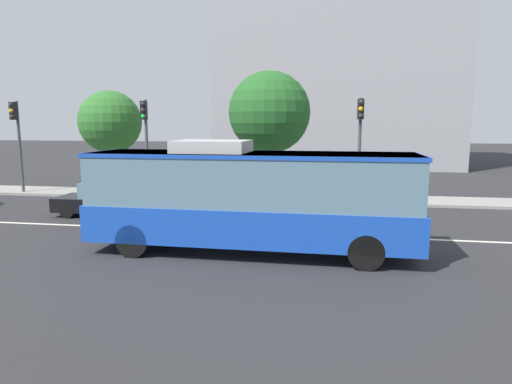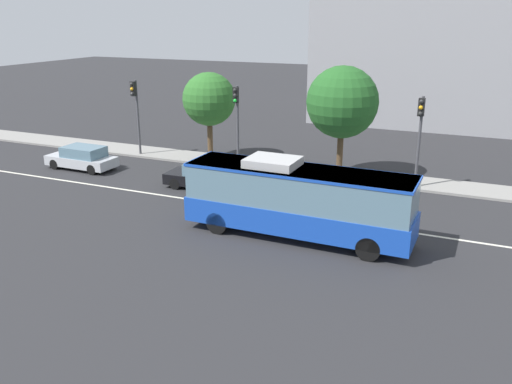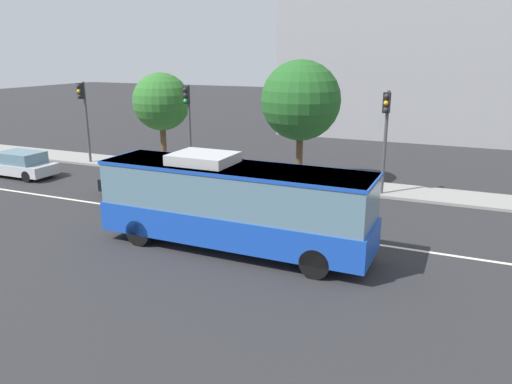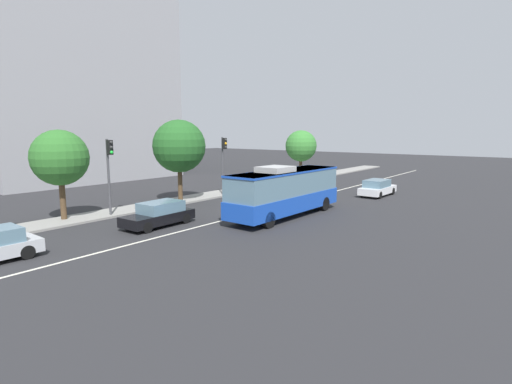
{
  "view_description": "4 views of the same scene",
  "coord_description": "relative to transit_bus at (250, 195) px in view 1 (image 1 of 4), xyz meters",
  "views": [
    {
      "loc": [
        1.45,
        -15.62,
        3.97
      ],
      "look_at": [
        -0.99,
        -0.82,
        1.65
      ],
      "focal_mm": 31.09,
      "sensor_mm": 36.0,
      "label": 1
    },
    {
      "loc": [
        6.22,
        -23.32,
        9.34
      ],
      "look_at": [
        -3.36,
        -1.33,
        1.4
      ],
      "focal_mm": 37.74,
      "sensor_mm": 36.0,
      "label": 2
    },
    {
      "loc": [
        6.41,
        -17.42,
        6.91
      ],
      "look_at": [
        -0.98,
        -0.21,
        1.56
      ],
      "focal_mm": 34.26,
      "sensor_mm": 36.0,
      "label": 3
    },
    {
      "loc": [
        -23.0,
        -16.97,
        5.66
      ],
      "look_at": [
        -2.37,
        -1.11,
        1.71
      ],
      "focal_mm": 27.93,
      "sensor_mm": 36.0,
      "label": 4
    }
  ],
  "objects": [
    {
      "name": "ground_plane",
      "position": [
        0.9,
        2.47,
        -1.81
      ],
      "size": [
        160.0,
        160.0,
        0.0
      ],
      "primitive_type": "plane",
      "color": "#28282B"
    },
    {
      "name": "traffic_light_near_corner",
      "position": [
        -14.76,
        9.08,
        1.75
      ],
      "size": [
        0.34,
        0.62,
        5.2
      ],
      "rotation": [
        0.0,
        0.0,
        -1.63
      ],
      "color": "#47474C",
      "rests_on": "ground_plane"
    },
    {
      "name": "street_tree_kerbside_right",
      "position": [
        -0.71,
        9.63,
        2.71
      ],
      "size": [
        4.17,
        4.17,
        6.62
      ],
      "color": "#4C3823",
      "rests_on": "ground_plane"
    },
    {
      "name": "transit_bus",
      "position": [
        0.0,
        0.0,
        0.0
      ],
      "size": [
        10.03,
        2.64,
        3.46
      ],
      "rotation": [
        0.0,
        0.0,
        -0.01
      ],
      "color": "#1947B7",
      "rests_on": "ground_plane"
    },
    {
      "name": "sedan_black",
      "position": [
        -6.97,
        4.54,
        -1.09
      ],
      "size": [
        4.55,
        1.94,
        1.46
      ],
      "rotation": [
        0.0,
        0.0,
        3.17
      ],
      "color": "black",
      "rests_on": "ground_plane"
    },
    {
      "name": "lane_centre_line",
      "position": [
        0.9,
        2.47,
        -1.8
      ],
      "size": [
        76.0,
        0.16,
        0.01
      ],
      "primitive_type": "cube",
      "color": "silver",
      "rests_on": "ground_plane"
    },
    {
      "name": "traffic_light_far_corner",
      "position": [
        3.8,
        8.99,
        1.75
      ],
      "size": [
        0.34,
        0.62,
        5.2
      ],
      "rotation": [
        0.0,
        0.0,
        -1.64
      ],
      "color": "#47474C",
      "rests_on": "ground_plane"
    },
    {
      "name": "street_tree_kerbside_left",
      "position": [
        -9.86,
        10.4,
        2.23
      ],
      "size": [
        3.5,
        3.5,
        5.81
      ],
      "color": "#4C3823",
      "rests_on": "ground_plane"
    },
    {
      "name": "sidewalk_kerb",
      "position": [
        0.9,
        10.03,
        -1.74
      ],
      "size": [
        80.0,
        2.65,
        0.14
      ],
      "primitive_type": "cube",
      "color": "gray",
      "rests_on": "ground_plane"
    },
    {
      "name": "traffic_light_mid_block",
      "position": [
        -7.24,
        9.12,
        1.75
      ],
      "size": [
        0.35,
        0.62,
        5.2
      ],
      "rotation": [
        0.0,
        0.0,
        -1.47
      ],
      "color": "#47474C",
      "rests_on": "ground_plane"
    },
    {
      "name": "office_block_background",
      "position": [
        2.84,
        32.01,
        10.09
      ],
      "size": [
        21.7,
        13.91,
        23.8
      ],
      "rotation": [
        0.0,
        0.0,
        0.0
      ],
      "color": "#939399",
      "rests_on": "ground_plane"
    }
  ]
}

